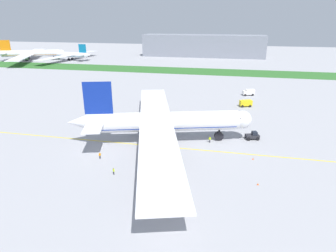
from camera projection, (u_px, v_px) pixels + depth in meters
ground_plane at (157, 141)px, 78.76m from camera, size 600.00×600.00×0.00m
apron_taxi_line at (154, 146)px, 75.70m from camera, size 280.00×0.36×0.01m
grass_median_strip at (200, 71)px, 180.83m from camera, size 320.00×24.00×0.10m
airliner_foreground at (161, 122)px, 76.19m from camera, size 47.25×75.56×16.61m
pushback_tug at (253, 136)px, 79.54m from camera, size 5.51×3.17×2.22m
ground_crew_wingwalker_port at (114, 171)px, 61.48m from camera, size 0.46×0.46×1.59m
ground_crew_marshaller_front at (100, 155)px, 68.47m from camera, size 0.36×0.54×1.61m
ground_crew_wingwalker_starboard at (210, 139)px, 77.33m from camera, size 0.58×0.35×1.70m
traffic_cone_near_nose at (253, 158)px, 68.32m from camera, size 0.36×0.36×0.58m
traffic_cone_port_wing at (258, 184)px, 57.91m from camera, size 0.36×0.36×0.58m
service_truck_baggage_loader at (246, 103)px, 108.71m from camera, size 4.91×3.54×2.46m
service_truck_fuel_bowser at (249, 92)px, 124.48m from camera, size 5.41×3.65×2.60m
parked_airliner_far_left at (30, 53)px, 226.23m from camera, size 48.35×79.34×15.55m
parked_airliner_far_centre at (68, 55)px, 226.78m from camera, size 42.27×68.37×12.69m
terminal_building at (203, 46)px, 247.02m from camera, size 102.32×20.00×18.00m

